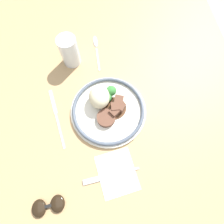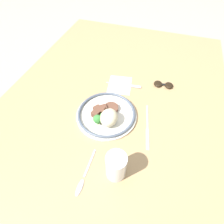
% 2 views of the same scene
% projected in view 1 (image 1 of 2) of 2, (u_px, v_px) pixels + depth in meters
% --- Properties ---
extents(ground_plane, '(8.00, 8.00, 0.00)m').
position_uv_depth(ground_plane, '(110.00, 127.00, 0.64)').
color(ground_plane, tan).
extents(dining_table, '(1.59, 1.04, 0.04)m').
position_uv_depth(dining_table, '(110.00, 126.00, 0.62)').
color(dining_table, tan).
rests_on(dining_table, ground).
extents(napkin, '(0.15, 0.13, 0.00)m').
position_uv_depth(napkin, '(116.00, 173.00, 0.54)').
color(napkin, silver).
rests_on(napkin, dining_table).
extents(plate, '(0.26, 0.26, 0.08)m').
position_uv_depth(plate, '(107.00, 107.00, 0.60)').
color(plate, silver).
rests_on(plate, dining_table).
extents(juice_glass, '(0.07, 0.07, 0.12)m').
position_uv_depth(juice_glass, '(70.00, 53.00, 0.64)').
color(juice_glass, orange).
rests_on(juice_glass, dining_table).
extents(fork, '(0.03, 0.18, 0.00)m').
position_uv_depth(fork, '(106.00, 177.00, 0.54)').
color(fork, '#B7B7BC').
rests_on(fork, napkin).
extents(knife, '(0.22, 0.05, 0.00)m').
position_uv_depth(knife, '(56.00, 115.00, 0.61)').
color(knife, '#B7B7BC').
rests_on(knife, dining_table).
extents(spoon, '(0.17, 0.02, 0.01)m').
position_uv_depth(spoon, '(96.00, 46.00, 0.71)').
color(spoon, '#B7B7BC').
rests_on(spoon, dining_table).
extents(sunglasses, '(0.06, 0.10, 0.01)m').
position_uv_depth(sunglasses, '(48.00, 206.00, 0.50)').
color(sunglasses, black).
rests_on(sunglasses, dining_table).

